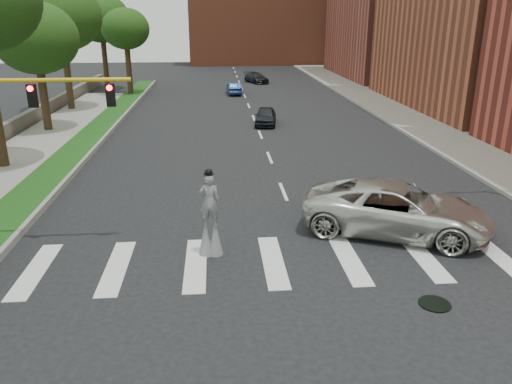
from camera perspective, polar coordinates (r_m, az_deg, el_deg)
name	(u,v)px	position (r m, az deg, el deg)	size (l,w,h in m)	color
ground_plane	(317,274)	(16.16, 6.96, -9.34)	(160.00, 160.00, 0.00)	black
grass_median	(91,136)	(35.71, -18.32, 6.10)	(2.00, 60.00, 0.25)	#154213
median_curb	(107,135)	(35.47, -16.66, 6.21)	(0.20, 60.00, 0.28)	gray
sidewalk_right	(409,117)	(42.56, 17.05, 8.20)	(5.00, 90.00, 0.18)	gray
stone_wall	(17,125)	(39.13, -25.63, 6.91)	(0.50, 56.00, 1.10)	#59544C
manhole	(435,304)	(15.39, 19.74, -11.94)	(0.90, 0.90, 0.04)	black
building_backdrop	(265,9)	(92.32, 1.03, 20.17)	(26.00, 14.00, 18.00)	#9E4A31
traffic_signal	(13,131)	(18.49, -26.01, 6.27)	(5.30, 0.23, 6.20)	black
stilt_performer	(210,220)	(16.87, -5.27, -3.26)	(0.84, 0.53, 3.08)	#2F2112
suv_crossing	(397,209)	(19.35, 15.78, -1.89)	(3.16, 6.84, 1.90)	beige
car_near	(266,116)	(38.10, 1.11, 8.68)	(1.55, 3.84, 1.31)	black
car_mid	(234,88)	(53.62, -2.54, 11.74)	(1.31, 3.76, 1.24)	navy
car_far	(256,78)	(63.20, 0.03, 12.92)	(1.73, 4.26, 1.24)	black
tree_3	(36,39)	(37.96, -23.86, 15.74)	(5.62, 5.62, 8.78)	#2F2112
tree_4	(61,16)	(46.39, -21.44, 18.19)	(6.67, 6.67, 10.64)	#2F2112
tree_5	(101,18)	(58.92, -17.30, 18.43)	(6.07, 6.07, 10.21)	#2F2112
tree_6	(126,29)	(53.87, -14.68, 17.53)	(4.75, 4.75, 8.64)	#2F2112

